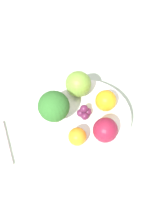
# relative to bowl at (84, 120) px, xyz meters

# --- Properties ---
(ground_plane) EXTENTS (6.00, 6.00, 0.00)m
(ground_plane) POSITION_rel_bowl_xyz_m (0.00, 0.00, -0.04)
(ground_plane) COLOR gray
(table_surface) EXTENTS (1.20, 1.20, 0.02)m
(table_surface) POSITION_rel_bowl_xyz_m (0.00, 0.00, -0.03)
(table_surface) COLOR #B2C6B2
(table_surface) RESTS_ON ground_plane
(bowl) EXTENTS (0.21, 0.21, 0.04)m
(bowl) POSITION_rel_bowl_xyz_m (0.00, 0.00, 0.00)
(bowl) COLOR white
(bowl) RESTS_ON table_surface
(broccoli) EXTENTS (0.06, 0.06, 0.08)m
(broccoli) POSITION_rel_bowl_xyz_m (0.00, -0.06, 0.07)
(broccoli) COLOR #99C17A
(broccoli) RESTS_ON bowl
(apple_red) EXTENTS (0.06, 0.06, 0.06)m
(apple_red) POSITION_rel_bowl_xyz_m (-0.06, -0.00, 0.05)
(apple_red) COLOR olive
(apple_red) RESTS_ON bowl
(apple_green) EXTENTS (0.05, 0.05, 0.05)m
(apple_green) POSITION_rel_bowl_xyz_m (0.06, 0.03, 0.05)
(apple_green) COLOR maroon
(apple_green) RESTS_ON bowl
(orange_front) EXTENTS (0.05, 0.05, 0.05)m
(orange_front) POSITION_rel_bowl_xyz_m (-0.01, 0.05, 0.04)
(orange_front) COLOR orange
(orange_front) RESTS_ON bowl
(orange_back) EXTENTS (0.04, 0.04, 0.04)m
(orange_back) POSITION_rel_bowl_xyz_m (0.06, -0.03, 0.04)
(orange_back) COLOR orange
(orange_back) RESTS_ON bowl
(grape_cluster) EXTENTS (0.03, 0.03, 0.03)m
(grape_cluster) POSITION_rel_bowl_xyz_m (0.00, 0.00, 0.03)
(grape_cluster) COLOR #5B1E42
(grape_cluster) RESTS_ON bowl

